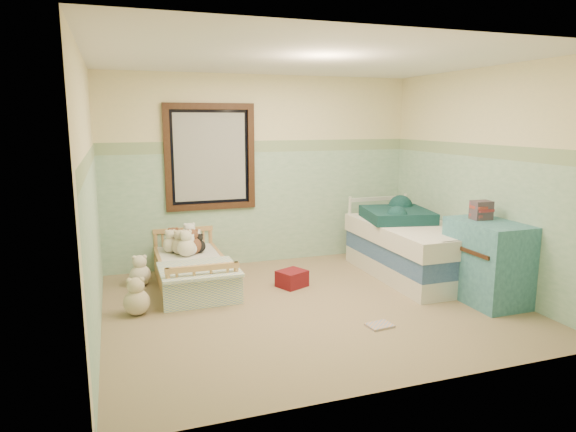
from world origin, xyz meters
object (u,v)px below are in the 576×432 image
object	(u,v)px
plush_floor_cream	(140,275)
twin_bed_frame	(411,268)
toddler_bed_frame	(193,277)
dresser	(487,262)
red_pillow	(292,279)
floor_book	(380,325)
plush_floor_tan	(137,302)

from	to	relation	value
plush_floor_cream	twin_bed_frame	xyz separation A→B (m)	(3.21, -0.71, -0.02)
toddler_bed_frame	twin_bed_frame	size ratio (longest dim) A/B	0.84
dresser	red_pillow	bearing A→B (deg)	148.11
red_pillow	floor_book	xyz separation A→B (m)	(0.39, -1.38, -0.08)
red_pillow	plush_floor_cream	bearing A→B (deg)	160.04
twin_bed_frame	red_pillow	bearing A→B (deg)	176.01
plush_floor_cream	floor_book	size ratio (longest dim) A/B	1.06
plush_floor_tan	floor_book	size ratio (longest dim) A/B	1.11
plush_floor_tan	toddler_bed_frame	bearing A→B (deg)	48.14
twin_bed_frame	floor_book	bearing A→B (deg)	-132.02
toddler_bed_frame	twin_bed_frame	xyz separation A→B (m)	(2.63, -0.53, 0.01)
plush_floor_cream	twin_bed_frame	distance (m)	3.29
toddler_bed_frame	plush_floor_tan	xyz separation A→B (m)	(-0.67, -0.75, 0.03)
plush_floor_tan	red_pillow	xyz separation A→B (m)	(1.76, 0.32, -0.04)
red_pillow	plush_floor_tan	bearing A→B (deg)	-169.53
toddler_bed_frame	dresser	world-z (taller)	dresser
red_pillow	toddler_bed_frame	bearing A→B (deg)	158.88
floor_book	plush_floor_tan	bearing A→B (deg)	147.49
toddler_bed_frame	plush_floor_tan	size ratio (longest dim) A/B	5.85
toddler_bed_frame	plush_floor_cream	world-z (taller)	plush_floor_cream
twin_bed_frame	floor_book	world-z (taller)	twin_bed_frame
toddler_bed_frame	red_pillow	world-z (taller)	toddler_bed_frame
toddler_bed_frame	dresser	distance (m)	3.30
floor_book	red_pillow	bearing A→B (deg)	99.45
twin_bed_frame	dresser	bearing A→B (deg)	-75.20
twin_bed_frame	plush_floor_tan	bearing A→B (deg)	-176.22
plush_floor_tan	twin_bed_frame	distance (m)	3.30
toddler_bed_frame	plush_floor_cream	distance (m)	0.61
plush_floor_tan	red_pillow	world-z (taller)	plush_floor_tan
plush_floor_cream	red_pillow	bearing A→B (deg)	-19.96
toddler_bed_frame	floor_book	size ratio (longest dim) A/B	6.50
red_pillow	floor_book	bearing A→B (deg)	-74.20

